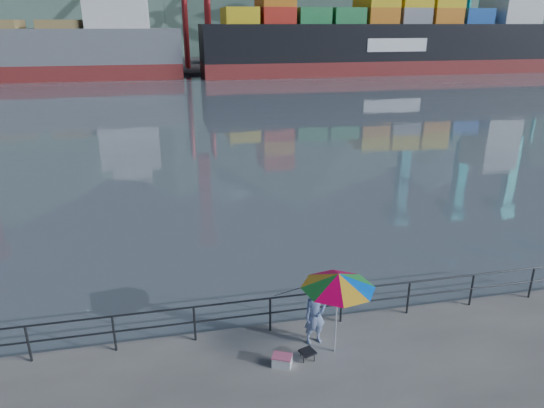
{
  "coord_description": "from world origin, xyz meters",
  "views": [
    {
      "loc": [
        -1.28,
        -9.12,
        7.8
      ],
      "look_at": [
        1.98,
        6.0,
        2.0
      ],
      "focal_mm": 32.0,
      "sensor_mm": 36.0,
      "label": 1
    }
  ],
  "objects_px": {
    "fisherman": "(315,315)",
    "cooler_bag": "(282,361)",
    "beach_umbrella": "(338,281)",
    "bulk_carrier": "(21,49)",
    "container_ship": "(394,35)"
  },
  "relations": [
    {
      "from": "beach_umbrella",
      "to": "cooler_bag",
      "type": "xyz_separation_m",
      "value": [
        -1.43,
        -0.26,
        -1.9
      ]
    },
    {
      "from": "fisherman",
      "to": "beach_umbrella",
      "type": "xyz_separation_m",
      "value": [
        0.39,
        -0.48,
        1.23
      ]
    },
    {
      "from": "beach_umbrella",
      "to": "container_ship",
      "type": "distance_m",
      "value": 77.69
    },
    {
      "from": "bulk_carrier",
      "to": "container_ship",
      "type": "relative_size",
      "value": 0.83
    },
    {
      "from": "container_ship",
      "to": "bulk_carrier",
      "type": "bearing_deg",
      "value": 178.52
    },
    {
      "from": "bulk_carrier",
      "to": "fisherman",
      "type": "bearing_deg",
      "value": -71.5
    },
    {
      "from": "bulk_carrier",
      "to": "container_ship",
      "type": "height_order",
      "value": "container_ship"
    },
    {
      "from": "fisherman",
      "to": "cooler_bag",
      "type": "bearing_deg",
      "value": -152.6
    },
    {
      "from": "cooler_bag",
      "to": "bulk_carrier",
      "type": "bearing_deg",
      "value": 132.53
    },
    {
      "from": "cooler_bag",
      "to": "container_ship",
      "type": "relative_size",
      "value": 0.01
    },
    {
      "from": "beach_umbrella",
      "to": "container_ship",
      "type": "bearing_deg",
      "value": 63.89
    },
    {
      "from": "cooler_bag",
      "to": "bulk_carrier",
      "type": "height_order",
      "value": "bulk_carrier"
    },
    {
      "from": "cooler_bag",
      "to": "fisherman",
      "type": "bearing_deg",
      "value": 60.65
    },
    {
      "from": "cooler_bag",
      "to": "bulk_carrier",
      "type": "xyz_separation_m",
      "value": [
        -22.62,
        71.44,
        4.01
      ]
    },
    {
      "from": "beach_umbrella",
      "to": "bulk_carrier",
      "type": "xyz_separation_m",
      "value": [
        -24.05,
        71.18,
        2.12
      ]
    }
  ]
}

